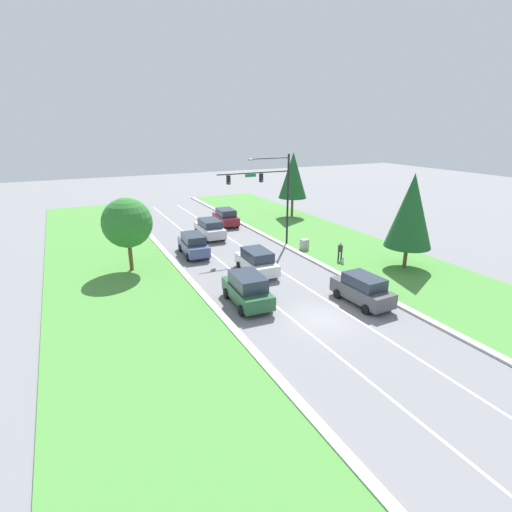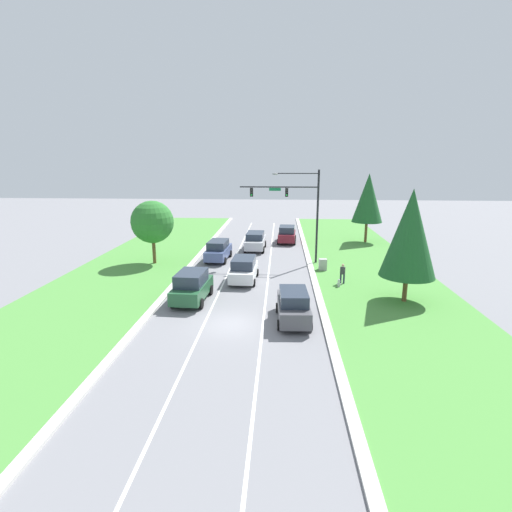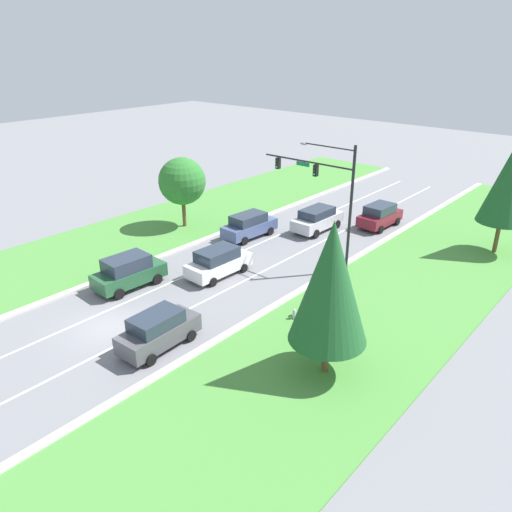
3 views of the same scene
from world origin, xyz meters
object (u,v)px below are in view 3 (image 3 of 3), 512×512
(traffic_signal_mast, at_px, (327,186))
(conifer_near_right_tree, at_px, (508,185))
(burgundy_suv, at_px, (380,215))
(pedestrian, at_px, (309,302))
(oak_near_left_tree, at_px, (182,181))
(white_suv, at_px, (218,262))
(utility_cabinet, at_px, (330,279))
(silver_suv, at_px, (317,219))
(slate_blue_suv, at_px, (249,225))
(conifer_far_right_tree, at_px, (331,283))
(fire_hydrant, at_px, (294,314))
(graphite_suv, at_px, (158,330))
(forest_suv, at_px, (128,272))

(traffic_signal_mast, relative_size, conifer_near_right_tree, 1.08)
(burgundy_suv, height_order, pedestrian, burgundy_suv)
(oak_near_left_tree, bearing_deg, burgundy_suv, 40.77)
(conifer_near_right_tree, bearing_deg, white_suv, -128.66)
(oak_near_left_tree, bearing_deg, utility_cabinet, -5.26)
(traffic_signal_mast, height_order, silver_suv, traffic_signal_mast)
(white_suv, bearing_deg, slate_blue_suv, 116.70)
(traffic_signal_mast, xyz_separation_m, silver_suv, (-4.27, 5.56, -4.82))
(burgundy_suv, distance_m, conifer_far_right_tree, 22.39)
(white_suv, distance_m, fire_hydrant, 7.77)
(slate_blue_suv, xyz_separation_m, conifer_near_right_tree, (16.50, 9.83, 4.37))
(burgundy_suv, height_order, white_suv, burgundy_suv)
(burgundy_suv, bearing_deg, fire_hydrant, -74.75)
(conifer_far_right_tree, bearing_deg, graphite_suv, -153.59)
(white_suv, height_order, oak_near_left_tree, oak_near_left_tree)
(slate_blue_suv, bearing_deg, forest_suv, -86.90)
(pedestrian, bearing_deg, utility_cabinet, -54.78)
(silver_suv, height_order, pedestrian, silver_suv)
(silver_suv, bearing_deg, oak_near_left_tree, -142.56)
(traffic_signal_mast, bearing_deg, burgundy_suv, 93.97)
(utility_cabinet, distance_m, fire_hydrant, 5.01)
(traffic_signal_mast, distance_m, burgundy_suv, 11.04)
(conifer_near_right_tree, bearing_deg, burgundy_suv, -176.83)
(slate_blue_suv, height_order, pedestrian, slate_blue_suv)
(slate_blue_suv, distance_m, utility_cabinet, 10.56)
(forest_suv, bearing_deg, pedestrian, 25.40)
(traffic_signal_mast, height_order, utility_cabinet, traffic_signal_mast)
(white_suv, height_order, silver_suv, silver_suv)
(burgundy_suv, distance_m, forest_suv, 22.38)
(graphite_suv, distance_m, conifer_near_right_tree, 27.12)
(pedestrian, height_order, conifer_near_right_tree, conifer_near_right_tree)
(traffic_signal_mast, distance_m, graphite_suv, 15.39)
(slate_blue_suv, height_order, conifer_far_right_tree, conifer_far_right_tree)
(slate_blue_suv, bearing_deg, fire_hydrant, -34.09)
(fire_hydrant, bearing_deg, conifer_near_right_tree, 72.47)
(conifer_far_right_tree, bearing_deg, traffic_signal_mast, 124.34)
(conifer_far_right_tree, bearing_deg, white_suv, 159.35)
(graphite_suv, distance_m, fire_hydrant, 7.95)
(conifer_far_right_tree, bearing_deg, slate_blue_suv, 142.98)
(traffic_signal_mast, distance_m, utility_cabinet, 6.42)
(fire_hydrant, bearing_deg, utility_cabinet, 98.77)
(silver_suv, relative_size, oak_near_left_tree, 0.84)
(conifer_near_right_tree, relative_size, oak_near_left_tree, 1.36)
(white_suv, xyz_separation_m, pedestrian, (8.01, -0.49, -0.07))
(traffic_signal_mast, bearing_deg, oak_near_left_tree, -174.86)
(conifer_near_right_tree, bearing_deg, conifer_far_right_tree, -94.26)
(oak_near_left_tree, xyz_separation_m, conifer_far_right_tree, (20.87, -9.44, 0.85))
(burgundy_suv, height_order, graphite_suv, burgundy_suv)
(traffic_signal_mast, relative_size, white_suv, 1.84)
(traffic_signal_mast, distance_m, white_suv, 9.08)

